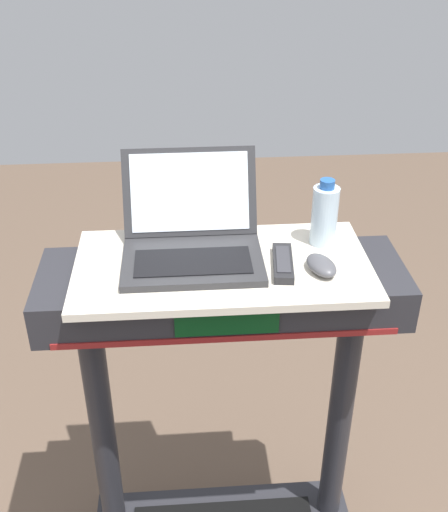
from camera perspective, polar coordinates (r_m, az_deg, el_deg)
The scene contains 5 objects.
desk_board at distance 1.53m, azimuth -0.14°, elevation -0.96°, with size 0.71×0.37×0.02m, color beige.
laptop at distance 1.54m, azimuth -2.93°, elevation 1.65°, with size 0.34×0.32×0.22m.
computer_mouse at distance 1.50m, azimuth 8.79°, elevation -0.84°, with size 0.06×0.10×0.03m, color #4C4C51.
water_bottle at distance 1.59m, azimuth 9.08°, elevation 3.71°, with size 0.07×0.07×0.17m.
tv_remote at distance 1.51m, azimuth 5.35°, elevation -0.62°, with size 0.06×0.16×0.02m.
Camera 1 is at (-0.09, -0.59, 1.89)m, focal length 44.22 mm.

